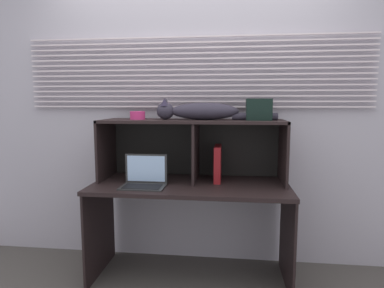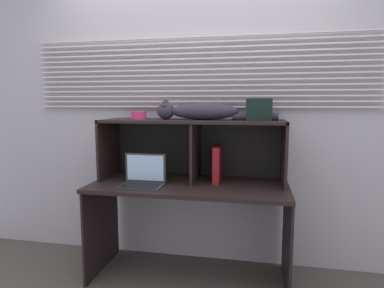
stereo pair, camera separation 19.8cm
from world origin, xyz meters
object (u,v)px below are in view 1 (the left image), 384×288
Objects in this scene: book_stack at (150,175)px; storage_box at (259,109)px; laptop at (144,179)px; binder_upright at (218,163)px; small_basket at (138,115)px; cat at (200,111)px.

book_stack is 1.01m from storage_box.
binder_upright is at bearing 23.65° from laptop.
storage_box reaches higher than small_basket.
small_basket is at bearing 180.00° from cat.
small_basket is at bearing -177.67° from book_stack.
laptop is 0.59m from binder_upright.
laptop is 1.29× the size of book_stack.
binder_upright is at bearing 0.00° from small_basket.
storage_box is (0.86, -0.00, 0.54)m from book_stack.
laptop reaches higher than book_stack.
storage_box reaches higher than book_stack.
storage_box is (0.84, 0.23, 0.51)m from laptop.
cat is 3.77× the size of book_stack.
storage_box is at bearing 0.00° from small_basket.
cat is 4.93× the size of storage_box.
book_stack is 1.31× the size of storage_box.
small_basket is at bearing 180.00° from binder_upright.
binder_upright is at bearing 180.00° from storage_box.
cat is at bearing -0.54° from book_stack.
cat is at bearing 30.70° from laptop.
storage_box is (0.45, 0.00, 0.02)m from cat.
storage_box is (0.95, 0.00, 0.05)m from small_basket.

